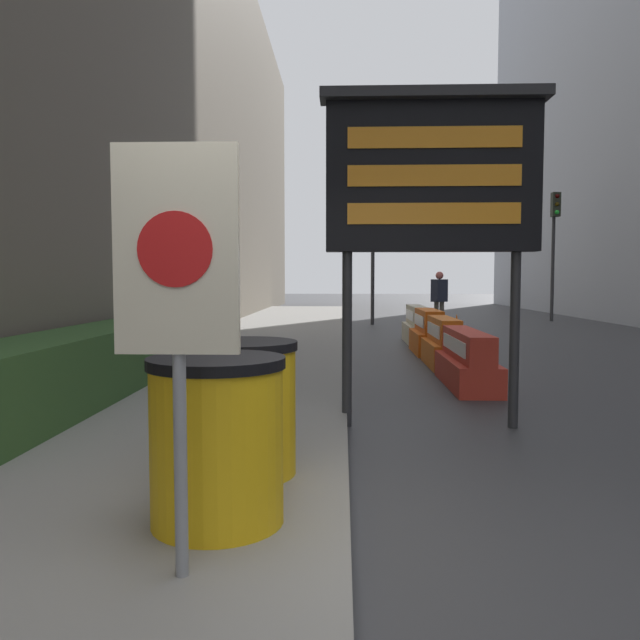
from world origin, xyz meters
TOP-DOWN VIEW (x-y plane):
  - ground_plane at (0.00, 0.00)m, footprint 120.00×120.00m
  - building_left_facade at (-3.78, 9.80)m, footprint 0.40×50.40m
  - hedge_strip at (-2.98, 4.20)m, footprint 0.90×6.05m
  - barrel_drum_foreground at (-0.74, 0.37)m, footprint 0.76×0.76m
  - barrel_drum_middle at (-0.74, 1.25)m, footprint 0.76×0.76m
  - warning_sign at (-0.78, -0.28)m, footprint 0.56×0.08m
  - message_board at (0.84, 3.26)m, footprint 2.22×0.36m
  - jersey_barrier_red_striped at (1.69, 5.69)m, footprint 0.59×2.07m
  - jersey_barrier_orange_near at (1.69, 7.71)m, footprint 0.57×1.67m
  - jersey_barrier_orange_far at (1.69, 9.58)m, footprint 0.61×1.70m
  - jersey_barrier_cream at (1.69, 11.62)m, footprint 0.51×1.93m
  - traffic_cone_near at (2.58, 11.42)m, footprint 0.39×0.39m
  - traffic_light_near_curb at (0.93, 17.36)m, footprint 0.28×0.45m
  - traffic_light_far_side at (7.39, 19.30)m, footprint 0.28×0.45m
  - pedestrian_worker at (2.79, 15.41)m, footprint 0.52×0.49m

SIDE VIEW (x-z plane):
  - ground_plane at x=0.00m, z-range 0.00..0.00m
  - traffic_cone_near at x=2.58m, z-range -0.01..0.69m
  - jersey_barrier_red_striped at x=1.69m, z-range -0.05..0.73m
  - jersey_barrier_orange_near at x=1.69m, z-range -0.05..0.78m
  - jersey_barrier_cream at x=1.69m, z-range -0.05..0.82m
  - jersey_barrier_orange_far at x=1.69m, z-range -0.05..0.83m
  - hedge_strip at x=-2.98m, z-range 0.14..0.91m
  - barrel_drum_foreground at x=-0.74m, z-range 0.14..1.07m
  - barrel_drum_middle at x=-0.74m, z-range 0.14..1.07m
  - pedestrian_worker at x=2.79m, z-range 0.16..1.87m
  - warning_sign at x=-0.78m, z-range 0.50..2.45m
  - message_board at x=0.84m, z-range 0.84..4.16m
  - traffic_light_near_curb at x=0.93m, z-range 0.87..4.73m
  - traffic_light_far_side at x=7.39m, z-range 0.99..5.50m
  - building_left_facade at x=-3.78m, z-range 0.00..12.97m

